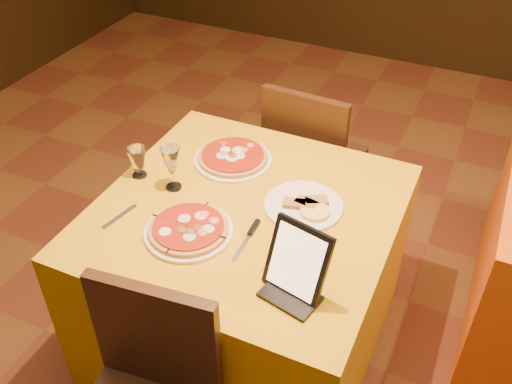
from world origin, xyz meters
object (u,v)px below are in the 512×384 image
at_px(pizza_far, 233,158).
at_px(water_glass, 138,162).
at_px(tablet, 297,260).
at_px(main_table, 247,277).
at_px(wine_glass, 172,168).
at_px(chair_main_far, 316,158).
at_px(pizza_near, 189,230).

bearing_deg(pizza_far, water_glass, -140.10).
bearing_deg(tablet, water_glass, 172.33).
distance_m(main_table, pizza_far, 0.50).
distance_m(pizza_far, water_glass, 0.39).
bearing_deg(water_glass, wine_glass, -3.66).
xyz_separation_m(water_glass, tablet, (0.80, -0.30, 0.06)).
bearing_deg(wine_glass, pizza_far, 63.16).
xyz_separation_m(pizza_far, water_glass, (-0.30, -0.25, 0.05)).
relative_size(chair_main_far, tablet, 3.73).
height_order(water_glass, tablet, tablet).
height_order(pizza_far, tablet, tablet).
relative_size(wine_glass, tablet, 0.78).
bearing_deg(pizza_near, tablet, -10.31).
height_order(main_table, water_glass, water_glass).
relative_size(wine_glass, water_glass, 1.46).
bearing_deg(main_table, chair_main_far, 90.00).
bearing_deg(tablet, chair_main_far, 118.57).
bearing_deg(tablet, pizza_far, 145.12).
bearing_deg(water_glass, pizza_far, 39.90).
relative_size(main_table, pizza_near, 3.44).
relative_size(pizza_near, tablet, 1.31).
bearing_deg(main_table, pizza_near, -121.55).
distance_m(wine_glass, water_glass, 0.17).
height_order(main_table, wine_glass, wine_glass).
relative_size(pizza_near, water_glass, 2.46).
bearing_deg(pizza_far, chair_main_far, 72.21).
xyz_separation_m(pizza_near, water_glass, (-0.35, 0.22, 0.05)).
bearing_deg(wine_glass, tablet, -24.55).
bearing_deg(pizza_far, tablet, -47.74).
distance_m(chair_main_far, pizza_near, 1.09).
bearing_deg(main_table, pizza_far, 125.33).
xyz_separation_m(wine_glass, tablet, (0.63, -0.29, 0.03)).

